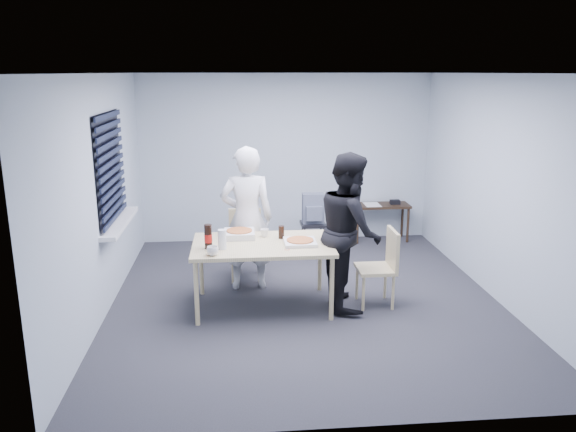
{
  "coord_description": "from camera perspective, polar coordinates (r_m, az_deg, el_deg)",
  "views": [
    {
      "loc": [
        -0.77,
        -6.16,
        2.62
      ],
      "look_at": [
        -0.19,
        0.1,
        1.0
      ],
      "focal_mm": 35.0,
      "sensor_mm": 36.0,
      "label": 1
    }
  ],
  "objects": [
    {
      "name": "cola_glass",
      "position": [
        6.43,
        -0.68,
        -1.66
      ],
      "size": [
        0.09,
        0.09,
        0.15
      ],
      "primitive_type": "cylinder",
      "rotation": [
        0.0,
        0.0,
        -0.43
      ],
      "color": "black",
      "rests_on": "dining_table"
    },
    {
      "name": "room",
      "position": [
        6.81,
        -17.32,
        3.86
      ],
      "size": [
        5.0,
        5.0,
        5.0
      ],
      "color": "#28282D",
      "rests_on": "ground"
    },
    {
      "name": "mug_a",
      "position": [
        5.9,
        -7.67,
        -3.53
      ],
      "size": [
        0.17,
        0.17,
        0.1
      ],
      "primitive_type": "imported",
      "rotation": [
        0.0,
        0.0,
        0.52
      ],
      "color": "white",
      "rests_on": "dining_table"
    },
    {
      "name": "chair_right",
      "position": [
        6.5,
        9.63,
        -4.63
      ],
      "size": [
        0.42,
        0.42,
        0.89
      ],
      "color": "beige",
      "rests_on": "ground"
    },
    {
      "name": "backpack",
      "position": [
        8.07,
        2.58,
        0.73
      ],
      "size": [
        0.31,
        0.23,
        0.43
      ],
      "rotation": [
        0.0,
        0.0,
        0.28
      ],
      "color": "slate",
      "rests_on": "stool"
    },
    {
      "name": "plastic_cups",
      "position": [
        6.08,
        -6.71,
        -2.38
      ],
      "size": [
        0.11,
        0.11,
        0.22
      ],
      "primitive_type": "cylinder",
      "rotation": [
        0.0,
        0.0,
        -0.24
      ],
      "color": "silver",
      "rests_on": "dining_table"
    },
    {
      "name": "stool",
      "position": [
        8.16,
        2.54,
        -1.45
      ],
      "size": [
        0.35,
        0.35,
        0.49
      ],
      "color": "black",
      "rests_on": "ground"
    },
    {
      "name": "black_box",
      "position": [
        9.01,
        10.82,
        1.4
      ],
      "size": [
        0.17,
        0.13,
        0.06
      ],
      "primitive_type": "cube",
      "rotation": [
        0.0,
        0.0,
        -0.17
      ],
      "color": "black",
      "rests_on": "side_table"
    },
    {
      "name": "person_black",
      "position": [
        6.34,
        6.26,
        -1.49
      ],
      "size": [
        0.47,
        0.86,
        1.77
      ],
      "primitive_type": "imported",
      "rotation": [
        0.0,
        0.0,
        1.57
      ],
      "color": "black",
      "rests_on": "ground"
    },
    {
      "name": "dining_table",
      "position": [
        6.3,
        -2.61,
        -3.29
      ],
      "size": [
        1.56,
        0.99,
        0.76
      ],
      "color": "beige",
      "rests_on": "ground"
    },
    {
      "name": "person_white",
      "position": [
        6.84,
        -4.2,
        -0.25
      ],
      "size": [
        0.65,
        0.42,
        1.77
      ],
      "primitive_type": "imported",
      "rotation": [
        0.0,
        0.0,
        3.14
      ],
      "color": "silver",
      "rests_on": "ground"
    },
    {
      "name": "rubber_band",
      "position": [
        6.05,
        -0.08,
        -3.42
      ],
      "size": [
        0.07,
        0.07,
        0.0
      ],
      "primitive_type": "torus",
      "rotation": [
        0.0,
        0.0,
        -0.28
      ],
      "color": "red",
      "rests_on": "dining_table"
    },
    {
      "name": "soda_bottle",
      "position": [
        6.11,
        -8.11,
        -2.14
      ],
      "size": [
        0.09,
        0.09,
        0.27
      ],
      "rotation": [
        0.0,
        0.0,
        -0.23
      ],
      "color": "black",
      "rests_on": "dining_table"
    },
    {
      "name": "pizza_box_a",
      "position": [
        6.51,
        -4.96,
        -1.8
      ],
      "size": [
        0.35,
        0.35,
        0.09
      ],
      "rotation": [
        0.0,
        0.0,
        -0.35
      ],
      "color": "silver",
      "rests_on": "dining_table"
    },
    {
      "name": "mug_b",
      "position": [
        6.51,
        -2.42,
        -1.72
      ],
      "size": [
        0.1,
        0.1,
        0.09
      ],
      "primitive_type": "imported",
      "color": "white",
      "rests_on": "dining_table"
    },
    {
      "name": "chair_far",
      "position": [
        7.32,
        -4.36,
        -2.3
      ],
      "size": [
        0.42,
        0.42,
        0.89
      ],
      "color": "beige",
      "rests_on": "ground"
    },
    {
      "name": "pizza_box_b",
      "position": [
        6.25,
        1.24,
        -2.63
      ],
      "size": [
        0.35,
        0.35,
        0.05
      ],
      "rotation": [
        0.0,
        0.0,
        -0.13
      ],
      "color": "silver",
      "rests_on": "dining_table"
    },
    {
      "name": "papers",
      "position": [
        8.91,
        8.54,
        1.16
      ],
      "size": [
        0.29,
        0.36,
        0.01
      ],
      "primitive_type": "cube",
      "rotation": [
        0.0,
        0.0,
        -0.18
      ],
      "color": "white",
      "rests_on": "side_table"
    },
    {
      "name": "side_table",
      "position": [
        8.99,
        9.42,
        0.69
      ],
      "size": [
        0.88,
        0.39,
        0.59
      ],
      "color": "#302114",
      "rests_on": "ground"
    }
  ]
}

